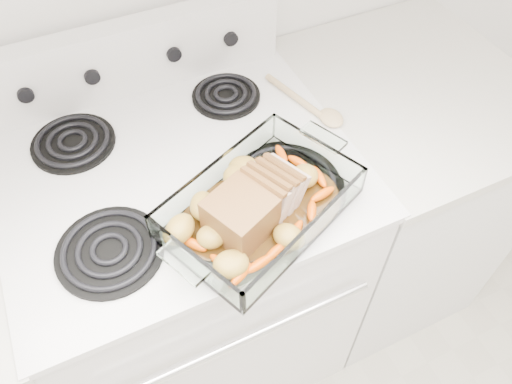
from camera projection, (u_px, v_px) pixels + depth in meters
name	position (u px, v px, depth m)	size (l,w,h in m)	color
electric_range	(195.00, 268.00, 1.46)	(0.78, 0.70, 1.12)	silver
counter_right	(384.00, 195.00, 1.65)	(0.58, 0.68, 0.93)	silver
baking_dish	(260.00, 208.00, 0.99)	(0.37, 0.25, 0.07)	white
pork_roast	(247.00, 203.00, 0.96)	(0.21, 0.11, 0.09)	brown
roast_vegetables	(250.00, 192.00, 1.01)	(0.37, 0.20, 0.05)	#E65E08
wooden_spoon	(315.00, 108.00, 1.21)	(0.10, 0.24, 0.02)	tan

